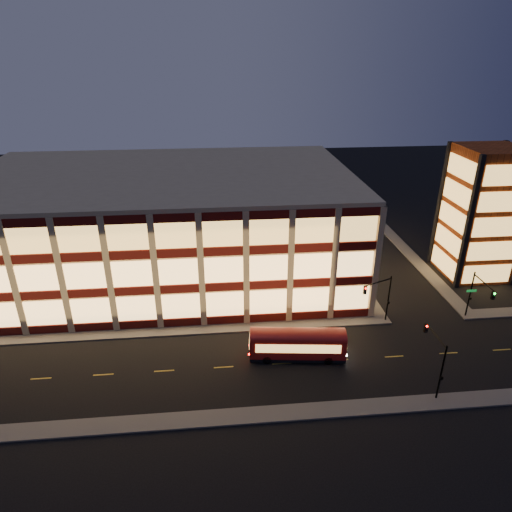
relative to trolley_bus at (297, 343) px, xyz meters
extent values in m
plane|color=black|center=(-11.73, 5.08, -1.85)|extent=(200.00, 200.00, 0.00)
cube|color=#514F4C|center=(-14.73, 6.08, -1.78)|extent=(54.00, 2.00, 0.15)
cube|color=#514F4C|center=(11.27, 22.08, -1.78)|extent=(2.00, 30.00, 0.15)
cube|color=#514F4C|center=(22.27, 22.08, -1.78)|extent=(2.00, 30.00, 0.15)
cube|color=#514F4C|center=(-11.73, -7.92, -1.78)|extent=(100.00, 2.00, 0.15)
cube|color=tan|center=(-14.73, 22.08, 5.15)|extent=(50.00, 30.00, 14.00)
cube|color=tan|center=(-14.73, 22.08, 12.40)|extent=(50.40, 30.40, 0.50)
cube|color=#470C0A|center=(-14.73, 6.96, -1.20)|extent=(50.10, 0.25, 1.00)
cube|color=#FFBE6B|center=(-14.73, 6.98, 0.90)|extent=(49.00, 0.20, 3.00)
cube|color=#470C0A|center=(10.39, 22.08, -1.20)|extent=(0.25, 30.10, 1.00)
cube|color=#FFBE6B|center=(10.37, 22.08, 0.90)|extent=(0.20, 29.00, 3.00)
cube|color=#470C0A|center=(-14.73, 6.96, 3.20)|extent=(50.10, 0.25, 1.00)
cube|color=#FFBE6B|center=(-14.73, 6.98, 5.30)|extent=(49.00, 0.20, 3.00)
cube|color=#470C0A|center=(10.39, 22.08, 3.20)|extent=(0.25, 30.10, 1.00)
cube|color=#FFBE6B|center=(10.37, 22.08, 5.30)|extent=(0.20, 29.00, 3.00)
cube|color=#470C0A|center=(-14.73, 6.96, 7.60)|extent=(50.10, 0.25, 1.00)
cube|color=#FFBE6B|center=(-14.73, 6.98, 9.70)|extent=(49.00, 0.20, 3.00)
cube|color=#470C0A|center=(10.39, 22.08, 7.60)|extent=(0.25, 30.10, 1.00)
cube|color=#FFBE6B|center=(10.37, 22.08, 9.70)|extent=(0.20, 29.00, 3.00)
cube|color=#8C3814|center=(28.27, 17.08, 7.15)|extent=(8.00, 8.00, 18.00)
cube|color=black|center=(24.27, 13.08, 7.15)|extent=(0.60, 0.60, 18.00)
cube|color=black|center=(24.27, 21.08, 7.15)|extent=(0.60, 0.60, 18.00)
cube|color=black|center=(32.27, 21.08, 7.15)|extent=(0.60, 0.60, 18.00)
cube|color=#EEAE53|center=(28.27, 13.00, -0.05)|extent=(6.60, 0.16, 2.60)
cube|color=#EEAE53|center=(24.19, 17.08, -0.05)|extent=(0.16, 6.60, 2.60)
cube|color=#EEAE53|center=(28.27, 13.00, 3.35)|extent=(6.60, 0.16, 2.60)
cube|color=#EEAE53|center=(24.19, 17.08, 3.35)|extent=(0.16, 6.60, 2.60)
cube|color=#EEAE53|center=(28.27, 13.00, 6.75)|extent=(6.60, 0.16, 2.60)
cube|color=#EEAE53|center=(24.19, 17.08, 6.75)|extent=(0.16, 6.60, 2.60)
cube|color=#EEAE53|center=(28.27, 13.00, 10.15)|extent=(6.60, 0.16, 2.60)
cube|color=#EEAE53|center=(24.19, 17.08, 10.15)|extent=(0.16, 6.60, 2.60)
cube|color=#EEAE53|center=(28.27, 13.00, 13.55)|extent=(6.60, 0.16, 2.60)
cube|color=#EEAE53|center=(24.19, 17.08, 13.55)|extent=(0.16, 6.60, 2.60)
cylinder|color=black|center=(11.77, 5.88, 1.15)|extent=(0.18, 0.18, 6.00)
cylinder|color=black|center=(10.02, 5.13, 3.85)|extent=(3.56, 1.63, 0.14)
cube|color=black|center=(8.27, 4.38, 3.35)|extent=(0.32, 0.32, 0.95)
sphere|color=#FF0C05|center=(8.27, 4.20, 3.65)|extent=(0.20, 0.20, 0.20)
cube|color=black|center=(11.77, 5.68, 0.75)|extent=(0.25, 0.18, 0.28)
cylinder|color=black|center=(21.77, 5.88, 1.15)|extent=(0.18, 0.18, 6.00)
cylinder|color=black|center=(21.77, 3.88, 3.85)|extent=(0.14, 4.00, 0.14)
cube|color=black|center=(21.77, 1.88, 3.35)|extent=(0.32, 0.32, 0.95)
sphere|color=#0CFF26|center=(21.77, 1.70, 3.65)|extent=(0.20, 0.20, 0.20)
cube|color=black|center=(21.77, 5.68, 0.75)|extent=(0.25, 0.18, 0.28)
cube|color=#0C7226|center=(21.77, 5.73, 1.75)|extent=(1.20, 0.06, 0.28)
cylinder|color=black|center=(11.77, -7.42, 1.15)|extent=(0.18, 0.18, 6.00)
cylinder|color=black|center=(11.77, -5.42, 3.85)|extent=(0.14, 4.00, 0.14)
cube|color=black|center=(11.77, -3.42, 3.35)|extent=(0.32, 0.32, 0.95)
sphere|color=#FF0C05|center=(11.77, -3.60, 3.65)|extent=(0.20, 0.20, 0.20)
cube|color=black|center=(11.77, -7.62, 0.75)|extent=(0.25, 0.18, 0.28)
cube|color=#8A0907|center=(0.00, 0.00, -0.17)|extent=(10.08, 3.58, 2.27)
cube|color=black|center=(0.00, 0.00, -1.51)|extent=(10.08, 3.58, 0.34)
cylinder|color=black|center=(-3.26, -0.71, -1.41)|extent=(0.92, 0.40, 0.89)
cylinder|color=black|center=(-3.01, 1.44, -1.41)|extent=(0.92, 0.40, 0.89)
cylinder|color=black|center=(3.01, -1.44, -1.41)|extent=(0.92, 0.40, 0.89)
cylinder|color=black|center=(3.26, 0.71, -1.41)|extent=(0.92, 0.40, 0.89)
cube|color=#EEAE53|center=(-0.15, -1.25, 0.12)|extent=(8.62, 1.06, 0.99)
cube|color=#EEAE53|center=(0.15, 1.25, 0.12)|extent=(8.62, 1.06, 0.99)
camera|label=1|loc=(-8.08, -38.48, 28.05)|focal=32.00mm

